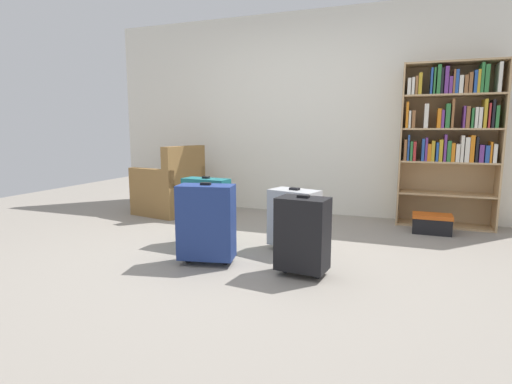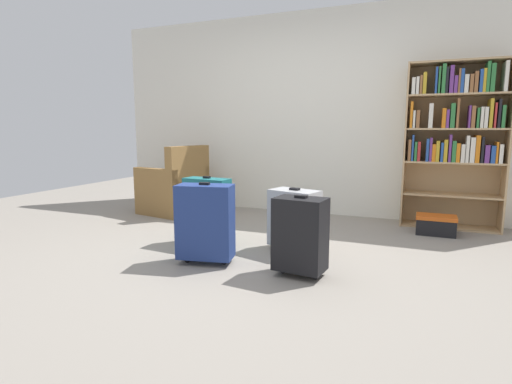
{
  "view_description": "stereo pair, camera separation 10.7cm",
  "coord_description": "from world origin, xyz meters",
  "views": [
    {
      "loc": [
        1.3,
        -3.14,
        1.12
      ],
      "look_at": [
        0.01,
        0.24,
        0.55
      ],
      "focal_mm": 28.36,
      "sensor_mm": 36.0,
      "label": 1
    },
    {
      "loc": [
        1.4,
        -3.1,
        1.12
      ],
      "look_at": [
        0.01,
        0.24,
        0.55
      ],
      "focal_mm": 28.36,
      "sensor_mm": 36.0,
      "label": 2
    }
  ],
  "objects": [
    {
      "name": "suitcase_black",
      "position": [
        0.57,
        -0.22,
        0.33
      ],
      "size": [
        0.4,
        0.28,
        0.63
      ],
      "color": "black",
      "rests_on": "ground"
    },
    {
      "name": "ground_plane",
      "position": [
        0.0,
        0.0,
        0.0
      ],
      "size": [
        9.83,
        9.83,
        0.0
      ],
      "primitive_type": "plane",
      "color": "gray"
    },
    {
      "name": "armchair",
      "position": [
        -1.64,
        1.4,
        0.32
      ],
      "size": [
        0.82,
        0.82,
        0.9
      ],
      "color": "olive",
      "rests_on": "ground"
    },
    {
      "name": "suitcase_silver",
      "position": [
        0.34,
        0.37,
        0.31
      ],
      "size": [
        0.49,
        0.36,
        0.59
      ],
      "color": "#B7BABF",
      "rests_on": "ground"
    },
    {
      "name": "suitcase_teal",
      "position": [
        -0.51,
        0.27,
        0.35
      ],
      "size": [
        0.46,
        0.22,
        0.67
      ],
      "color": "#19666B",
      "rests_on": "ground"
    },
    {
      "name": "bookshelf",
      "position": [
        1.71,
        1.93,
        1.08
      ],
      "size": [
        1.04,
        0.34,
        1.84
      ],
      "color": "tan",
      "rests_on": "ground"
    },
    {
      "name": "suitcase_navy_blue",
      "position": [
        -0.24,
        -0.24,
        0.36
      ],
      "size": [
        0.5,
        0.32,
        0.68
      ],
      "color": "navy",
      "rests_on": "ground"
    },
    {
      "name": "storage_box",
      "position": [
        1.56,
        1.51,
        0.11
      ],
      "size": [
        0.4,
        0.25,
        0.21
      ],
      "color": "black",
      "rests_on": "ground"
    },
    {
      "name": "back_wall",
      "position": [
        0.0,
        2.15,
        1.3
      ],
      "size": [
        5.62,
        0.1,
        2.6
      ],
      "primitive_type": "cube",
      "color": "silver",
      "rests_on": "ground"
    },
    {
      "name": "mug",
      "position": [
        -1.06,
        1.31,
        0.05
      ],
      "size": [
        0.12,
        0.08,
        0.1
      ],
      "color": "#1959A5",
      "rests_on": "ground"
    }
  ]
}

